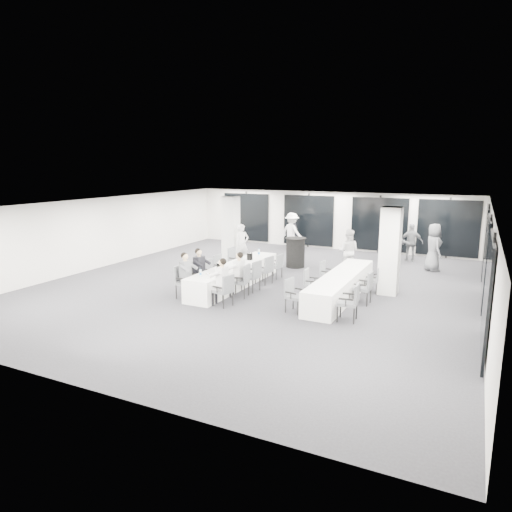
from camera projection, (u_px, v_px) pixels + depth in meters
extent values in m
cube|color=#26262C|center=(257.00, 286.00, 15.67)|extent=(14.00, 16.00, 0.02)
cube|color=white|center=(257.00, 204.00, 15.11)|extent=(14.00, 16.00, 0.02)
cube|color=beige|center=(101.00, 233.00, 18.40)|extent=(0.02, 16.00, 2.80)
cube|color=beige|center=(489.00, 266.00, 12.38)|extent=(0.02, 16.00, 2.80)
cube|color=beige|center=(328.00, 220.00, 22.45)|extent=(14.00, 0.02, 2.80)
cube|color=beige|center=(67.00, 315.00, 8.33)|extent=(14.00, 0.02, 2.80)
cube|color=black|center=(327.00, 222.00, 22.40)|extent=(13.60, 0.06, 2.50)
cube|color=black|center=(486.00, 260.00, 13.30)|extent=(0.06, 14.00, 2.50)
cube|color=silver|center=(231.00, 229.00, 19.41)|extent=(0.60, 0.60, 2.80)
cube|color=silver|center=(390.00, 251.00, 14.47)|extent=(0.60, 0.60, 2.80)
cube|color=silver|center=(235.00, 276.00, 15.56)|extent=(0.90, 5.00, 0.75)
cube|color=silver|center=(341.00, 286.00, 14.23)|extent=(0.90, 5.00, 0.75)
cylinder|color=black|center=(295.00, 253.00, 18.47)|extent=(0.76, 0.76, 1.19)
cylinder|color=black|center=(296.00, 238.00, 18.35)|extent=(0.86, 0.86, 0.02)
cube|color=#4A4D51|center=(185.00, 283.00, 14.22)|extent=(0.57, 0.59, 0.09)
cube|color=#4A4D51|center=(178.00, 273.00, 14.23)|extent=(0.14, 0.50, 0.49)
cylinder|color=black|center=(182.00, 288.00, 14.54)|extent=(0.04, 0.04, 0.44)
cylinder|color=black|center=(176.00, 292.00, 14.13)|extent=(0.04, 0.04, 0.44)
cylinder|color=black|center=(195.00, 289.00, 14.41)|extent=(0.04, 0.04, 0.44)
cylinder|color=black|center=(189.00, 293.00, 14.01)|extent=(0.04, 0.04, 0.44)
cube|color=black|center=(189.00, 275.00, 14.44)|extent=(0.37, 0.10, 0.04)
cube|color=black|center=(181.00, 279.00, 13.94)|extent=(0.37, 0.10, 0.04)
cube|color=#4A4D51|center=(199.00, 278.00, 14.91)|extent=(0.48, 0.50, 0.08)
cube|color=#4A4D51|center=(193.00, 269.00, 14.95)|extent=(0.07, 0.47, 0.47)
cylinder|color=black|center=(197.00, 283.00, 15.23)|extent=(0.04, 0.04, 0.42)
cylinder|color=black|center=(190.00, 286.00, 14.87)|extent=(0.04, 0.04, 0.42)
cylinder|color=black|center=(208.00, 284.00, 15.06)|extent=(0.04, 0.04, 0.42)
cylinder|color=black|center=(201.00, 287.00, 14.69)|extent=(0.04, 0.04, 0.42)
cube|color=black|center=(203.00, 271.00, 15.11)|extent=(0.35, 0.04, 0.04)
cube|color=black|center=(195.00, 274.00, 14.65)|extent=(0.35, 0.04, 0.04)
cube|color=#4A4D51|center=(214.00, 273.00, 15.73)|extent=(0.44, 0.46, 0.08)
cube|color=#4A4D51|center=(208.00, 265.00, 15.78)|extent=(0.07, 0.43, 0.43)
cylinder|color=black|center=(212.00, 278.00, 16.02)|extent=(0.03, 0.03, 0.38)
cylinder|color=black|center=(206.00, 280.00, 15.70)|extent=(0.03, 0.03, 0.38)
cylinder|color=black|center=(221.00, 279.00, 15.86)|extent=(0.03, 0.03, 0.38)
cylinder|color=black|center=(215.00, 281.00, 15.53)|extent=(0.03, 0.03, 0.38)
cube|color=black|center=(217.00, 267.00, 15.90)|extent=(0.32, 0.05, 0.04)
cube|color=black|center=(210.00, 270.00, 15.50)|extent=(0.32, 0.05, 0.04)
cube|color=#4A4D51|center=(223.00, 269.00, 16.27)|extent=(0.50, 0.52, 0.08)
cube|color=#4A4D51|center=(218.00, 261.00, 16.33)|extent=(0.11, 0.46, 0.46)
cylinder|color=black|center=(221.00, 274.00, 16.59)|extent=(0.04, 0.04, 0.41)
cylinder|color=black|center=(215.00, 276.00, 16.26)|extent=(0.04, 0.04, 0.41)
cylinder|color=black|center=(230.00, 275.00, 16.38)|extent=(0.04, 0.04, 0.41)
cylinder|color=black|center=(224.00, 277.00, 16.05)|extent=(0.04, 0.04, 0.41)
cube|color=black|center=(227.00, 263.00, 16.44)|extent=(0.34, 0.08, 0.04)
cube|color=black|center=(218.00, 265.00, 16.03)|extent=(0.34, 0.08, 0.04)
cube|color=#4A4D51|center=(237.00, 262.00, 17.23)|extent=(0.52, 0.54, 0.09)
cube|color=#4A4D51|center=(232.00, 254.00, 17.29)|extent=(0.09, 0.50, 0.49)
cylinder|color=black|center=(235.00, 267.00, 17.57)|extent=(0.04, 0.04, 0.44)
cylinder|color=black|center=(229.00, 269.00, 17.20)|extent=(0.04, 0.04, 0.44)
cylinder|color=black|center=(245.00, 268.00, 17.37)|extent=(0.04, 0.04, 0.44)
cylinder|color=black|center=(239.00, 270.00, 17.00)|extent=(0.04, 0.04, 0.44)
cube|color=black|center=(241.00, 256.00, 17.43)|extent=(0.37, 0.06, 0.04)
cube|color=black|center=(233.00, 258.00, 16.97)|extent=(0.37, 0.06, 0.04)
cube|color=#4A4D51|center=(223.00, 291.00, 13.37)|extent=(0.56, 0.58, 0.08)
cube|color=#4A4D51|center=(228.00, 283.00, 13.18)|extent=(0.16, 0.46, 0.46)
cylinder|color=black|center=(223.00, 302.00, 13.14)|extent=(0.04, 0.04, 0.41)
cylinder|color=black|center=(233.00, 299.00, 13.44)|extent=(0.04, 0.04, 0.41)
cylinder|color=black|center=(213.00, 299.00, 13.39)|extent=(0.04, 0.04, 0.41)
cylinder|color=black|center=(223.00, 296.00, 13.69)|extent=(0.04, 0.04, 0.41)
cube|color=black|center=(217.00, 287.00, 13.14)|extent=(0.34, 0.12, 0.04)
cube|color=black|center=(229.00, 284.00, 13.52)|extent=(0.34, 0.12, 0.04)
cube|color=#4A4D51|center=(240.00, 282.00, 14.29)|extent=(0.58, 0.60, 0.09)
cube|color=#4A4D51|center=(247.00, 273.00, 14.16)|extent=(0.14, 0.51, 0.50)
cylinder|color=black|center=(244.00, 292.00, 14.07)|extent=(0.04, 0.04, 0.45)
cylinder|color=black|center=(249.00, 289.00, 14.48)|extent=(0.04, 0.04, 0.45)
cylinder|color=black|center=(231.00, 291.00, 14.20)|extent=(0.04, 0.04, 0.45)
cylinder|color=black|center=(236.00, 288.00, 14.61)|extent=(0.04, 0.04, 0.45)
cube|color=black|center=(237.00, 278.00, 13.99)|extent=(0.38, 0.10, 0.04)
cube|color=black|center=(243.00, 274.00, 14.51)|extent=(0.38, 0.10, 0.04)
cube|color=#4A4D51|center=(251.00, 277.00, 14.97)|extent=(0.55, 0.57, 0.09)
cube|color=#4A4D51|center=(257.00, 269.00, 14.79)|extent=(0.12, 0.50, 0.49)
cylinder|color=black|center=(253.00, 287.00, 14.73)|extent=(0.04, 0.04, 0.44)
cylinder|color=black|center=(260.00, 284.00, 15.09)|extent=(0.04, 0.04, 0.44)
cylinder|color=black|center=(242.00, 285.00, 14.96)|extent=(0.04, 0.04, 0.44)
cylinder|color=black|center=(249.00, 282.00, 15.31)|extent=(0.04, 0.04, 0.44)
cube|color=black|center=(246.00, 273.00, 14.71)|extent=(0.37, 0.08, 0.04)
cube|color=black|center=(255.00, 270.00, 15.16)|extent=(0.37, 0.08, 0.04)
cube|color=#4A4D51|center=(264.00, 271.00, 15.87)|extent=(0.57, 0.59, 0.08)
cube|color=#4A4D51|center=(269.00, 264.00, 15.68)|extent=(0.16, 0.48, 0.48)
cylinder|color=black|center=(265.00, 280.00, 15.64)|extent=(0.04, 0.04, 0.43)
cylinder|color=black|center=(272.00, 278.00, 15.96)|extent=(0.04, 0.04, 0.43)
cylinder|color=black|center=(256.00, 278.00, 15.89)|extent=(0.04, 0.04, 0.43)
cylinder|color=black|center=(263.00, 276.00, 16.21)|extent=(0.04, 0.04, 0.43)
cube|color=black|center=(259.00, 267.00, 15.64)|extent=(0.35, 0.12, 0.04)
cube|color=black|center=(268.00, 264.00, 16.04)|extent=(0.35, 0.12, 0.04)
cube|color=#4A4D51|center=(275.00, 266.00, 16.71)|extent=(0.50, 0.52, 0.08)
cube|color=#4A4D51|center=(280.00, 260.00, 16.55)|extent=(0.12, 0.44, 0.44)
cylinder|color=black|center=(276.00, 274.00, 16.50)|extent=(0.03, 0.03, 0.39)
cylinder|color=black|center=(282.00, 272.00, 16.81)|extent=(0.03, 0.03, 0.39)
cylinder|color=black|center=(268.00, 273.00, 16.71)|extent=(0.03, 0.03, 0.39)
cylinder|color=black|center=(273.00, 271.00, 17.02)|extent=(0.03, 0.03, 0.39)
cube|color=black|center=(271.00, 263.00, 16.49)|extent=(0.32, 0.09, 0.04)
cube|color=black|center=(278.00, 261.00, 16.87)|extent=(0.32, 0.09, 0.04)
cube|color=#4A4D51|center=(296.00, 297.00, 12.80)|extent=(0.54, 0.56, 0.08)
cube|color=#4A4D51|center=(289.00, 286.00, 12.87)|extent=(0.14, 0.46, 0.46)
cylinder|color=black|center=(293.00, 302.00, 13.12)|extent=(0.04, 0.04, 0.41)
cylinder|color=black|center=(286.00, 306.00, 12.81)|extent=(0.04, 0.04, 0.41)
cylinder|color=black|center=(305.00, 305.00, 12.89)|extent=(0.04, 0.04, 0.41)
cylinder|color=black|center=(298.00, 308.00, 12.57)|extent=(0.04, 0.04, 0.41)
cube|color=black|center=(300.00, 289.00, 12.96)|extent=(0.34, 0.10, 0.04)
cube|color=black|center=(291.00, 293.00, 12.57)|extent=(0.34, 0.10, 0.04)
cube|color=#4A4D51|center=(313.00, 285.00, 14.11)|extent=(0.49, 0.50, 0.08)
cube|color=#4A4D51|center=(306.00, 276.00, 14.14)|extent=(0.09, 0.45, 0.45)
cylinder|color=black|center=(308.00, 290.00, 14.41)|extent=(0.04, 0.04, 0.40)
cylinder|color=black|center=(305.00, 293.00, 14.05)|extent=(0.04, 0.04, 0.40)
cylinder|color=black|center=(320.00, 291.00, 14.27)|extent=(0.04, 0.04, 0.40)
cylinder|color=black|center=(317.00, 295.00, 13.91)|extent=(0.04, 0.04, 0.40)
cube|color=black|center=(315.00, 278.00, 14.30)|extent=(0.33, 0.07, 0.04)
cube|color=black|center=(311.00, 281.00, 13.86)|extent=(0.33, 0.07, 0.04)
cube|color=#4A4D51|center=(328.00, 275.00, 15.51)|extent=(0.44, 0.46, 0.07)
cube|color=#4A4D51|center=(323.00, 267.00, 15.56)|extent=(0.07, 0.42, 0.42)
cylinder|color=black|center=(325.00, 279.00, 15.80)|extent=(0.03, 0.03, 0.37)
cylinder|color=black|center=(321.00, 282.00, 15.49)|extent=(0.03, 0.03, 0.37)
cylinder|color=black|center=(335.00, 281.00, 15.63)|extent=(0.03, 0.03, 0.37)
cylinder|color=black|center=(331.00, 283.00, 15.31)|extent=(0.03, 0.03, 0.37)
cube|color=black|center=(330.00, 269.00, 15.68)|extent=(0.31, 0.05, 0.04)
cube|color=black|center=(326.00, 272.00, 15.29)|extent=(0.31, 0.05, 0.04)
cube|color=#4A4D51|center=(347.00, 303.00, 12.08)|extent=(0.54, 0.56, 0.09)
cube|color=#4A4D51|center=(357.00, 293.00, 11.94)|extent=(0.11, 0.50, 0.50)
cylinder|color=black|center=(354.00, 316.00, 11.86)|extent=(0.04, 0.04, 0.44)
cylinder|color=black|center=(357.00, 311.00, 12.26)|extent=(0.04, 0.04, 0.44)
cylinder|color=black|center=(337.00, 314.00, 12.01)|extent=(0.04, 0.04, 0.44)
cylinder|color=black|center=(340.00, 309.00, 12.41)|extent=(0.04, 0.04, 0.44)
cube|color=black|center=(346.00, 299.00, 11.80)|extent=(0.37, 0.07, 0.04)
cube|color=black|center=(349.00, 294.00, 12.29)|extent=(0.37, 0.07, 0.04)
cube|color=#4A4D51|center=(362.00, 289.00, 13.57)|extent=(0.50, 0.52, 0.08)
cube|color=#4A4D51|center=(370.00, 280.00, 13.41)|extent=(0.08, 0.48, 0.48)
cylinder|color=black|center=(367.00, 300.00, 13.35)|extent=(0.04, 0.04, 0.43)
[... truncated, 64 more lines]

